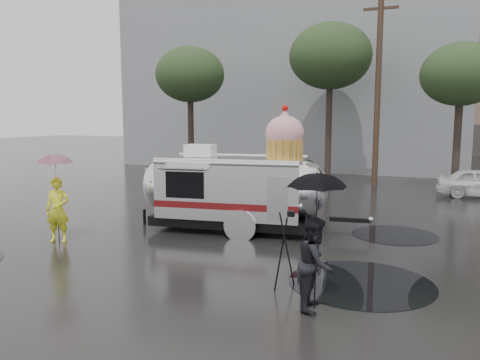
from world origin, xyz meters
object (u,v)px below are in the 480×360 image
at_px(person_left, 58,210).
at_px(person_right, 315,263).
at_px(airstream_trailer, 236,186).
at_px(tripod, 291,243).

relative_size(person_left, person_right, 1.08).
height_order(airstream_trailer, person_left, airstream_trailer).
height_order(person_right, tripod, person_right).
bearing_deg(tripod, airstream_trailer, 122.78).
bearing_deg(airstream_trailer, person_right, -62.01).
relative_size(airstream_trailer, person_left, 3.95).
distance_m(person_left, person_right, 7.50).
xyz_separation_m(person_right, tripod, (-0.63, 0.68, 0.12)).
height_order(person_left, tripod, person_left).
bearing_deg(person_left, airstream_trailer, 19.24).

